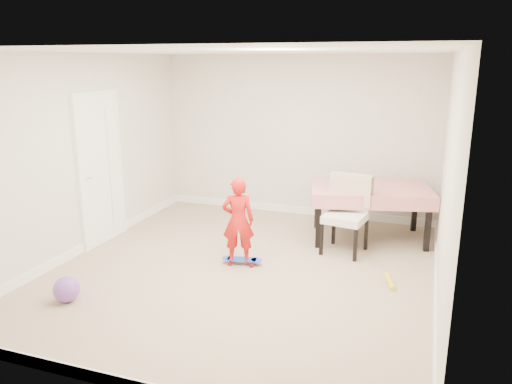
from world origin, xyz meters
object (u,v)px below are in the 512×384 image
(child, at_px, (238,223))
(balloon, at_px, (66,289))
(dining_table, at_px, (369,213))
(dining_chair, at_px, (345,215))
(skateboard, at_px, (242,261))

(child, bearing_deg, balloon, 29.03)
(child, xyz_separation_m, balloon, (-1.37, -1.55, -0.41))
(dining_table, height_order, dining_chair, dining_chair)
(dining_table, bearing_deg, dining_chair, -123.96)
(dining_table, relative_size, balloon, 5.89)
(dining_chair, bearing_deg, skateboard, -134.24)
(dining_table, distance_m, balloon, 4.14)
(dining_table, height_order, skateboard, dining_table)
(skateboard, bearing_deg, child, -165.24)
(dining_table, xyz_separation_m, skateboard, (-1.38, -1.49, -0.35))
(child, relative_size, balloon, 3.90)
(dining_chair, height_order, child, child)
(dining_chair, bearing_deg, balloon, -127.26)
(child, distance_m, balloon, 2.10)
(skateboard, distance_m, child, 0.51)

